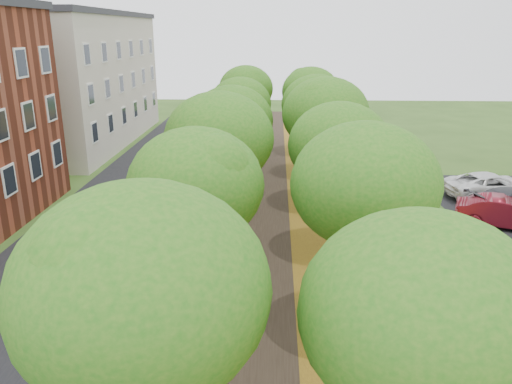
# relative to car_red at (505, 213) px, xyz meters

# --- Properties ---
(street_asphalt) EXTENTS (8.00, 70.00, 0.01)m
(street_asphalt) POSITION_rel_car_red_xyz_m (-18.50, -0.08, -0.72)
(street_asphalt) COLOR black
(street_asphalt) RESTS_ON ground
(footpath) EXTENTS (3.20, 70.00, 0.01)m
(footpath) POSITION_rel_car_red_xyz_m (-11.00, -0.08, -0.72)
(footpath) COLOR black
(footpath) RESTS_ON ground
(leaf_verge) EXTENTS (7.50, 70.00, 0.01)m
(leaf_verge) POSITION_rel_car_red_xyz_m (-6.00, -0.08, -0.72)
(leaf_verge) COLOR olive
(leaf_verge) RESTS_ON ground
(tree_row_west) EXTENTS (4.30, 34.30, 6.37)m
(tree_row_west) POSITION_rel_car_red_xyz_m (-13.20, -0.08, 3.80)
(tree_row_west) COLOR black
(tree_row_west) RESTS_ON ground
(tree_row_east) EXTENTS (4.30, 34.30, 6.37)m
(tree_row_east) POSITION_rel_car_red_xyz_m (-8.40, -0.08, 3.80)
(tree_row_east) COLOR black
(tree_row_east) RESTS_ON ground
(building_cream) EXTENTS (10.30, 20.30, 10.40)m
(building_cream) POSITION_rel_car_red_xyz_m (-28.00, 17.92, 4.49)
(building_cream) COLOR beige
(building_cream) RESTS_ON ground
(car_red) EXTENTS (4.65, 2.93, 1.45)m
(car_red) POSITION_rel_car_red_xyz_m (0.00, 0.00, 0.00)
(car_red) COLOR maroon
(car_red) RESTS_ON ground
(car_white) EXTENTS (5.48, 3.30, 1.42)m
(car_white) POSITION_rel_car_red_xyz_m (1.11, 4.38, -0.01)
(car_white) COLOR white
(car_white) RESTS_ON ground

